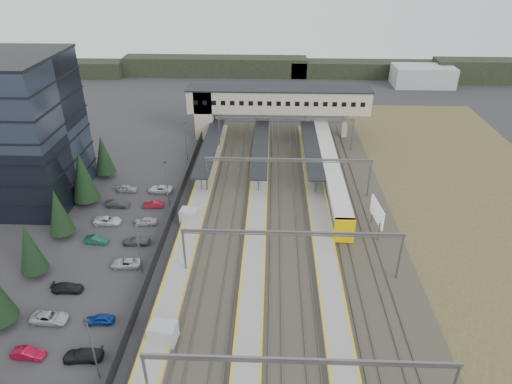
{
  "coord_description": "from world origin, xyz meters",
  "views": [
    {
      "loc": [
        9.24,
        -56.07,
        39.35
      ],
      "look_at": [
        6.81,
        7.84,
        4.0
      ],
      "focal_mm": 32.0,
      "sensor_mm": 36.0,
      "label": 1
    }
  ],
  "objects_px": {
    "relay_cabin_near": "(163,334)",
    "train": "(330,169)",
    "relay_cabin_far": "(189,216)",
    "billboard": "(377,213)",
    "footbridge": "(266,102)"
  },
  "relations": [
    {
      "from": "relay_cabin_far",
      "to": "train",
      "type": "bearing_deg",
      "value": 33.68
    },
    {
      "from": "relay_cabin_near",
      "to": "footbridge",
      "type": "relative_size",
      "value": 0.08
    },
    {
      "from": "train",
      "to": "relay_cabin_far",
      "type": "bearing_deg",
      "value": -146.32
    },
    {
      "from": "relay_cabin_far",
      "to": "billboard",
      "type": "xyz_separation_m",
      "value": [
        28.88,
        -1.46,
        2.17
      ]
    },
    {
      "from": "billboard",
      "to": "footbridge",
      "type": "bearing_deg",
      "value": 114.28
    },
    {
      "from": "footbridge",
      "to": "billboard",
      "type": "xyz_separation_m",
      "value": [
        17.54,
        -38.89,
        -4.56
      ]
    },
    {
      "from": "footbridge",
      "to": "billboard",
      "type": "distance_m",
      "value": 42.91
    },
    {
      "from": "relay_cabin_near",
      "to": "billboard",
      "type": "height_order",
      "value": "billboard"
    },
    {
      "from": "train",
      "to": "billboard",
      "type": "height_order",
      "value": "billboard"
    },
    {
      "from": "relay_cabin_near",
      "to": "train",
      "type": "bearing_deg",
      "value": 60.89
    },
    {
      "from": "relay_cabin_near",
      "to": "footbridge",
      "type": "distance_m",
      "value": 63.13
    },
    {
      "from": "footbridge",
      "to": "train",
      "type": "relative_size",
      "value": 0.96
    },
    {
      "from": "relay_cabin_far",
      "to": "billboard",
      "type": "height_order",
      "value": "billboard"
    },
    {
      "from": "relay_cabin_near",
      "to": "relay_cabin_far",
      "type": "distance_m",
      "value": 24.55
    },
    {
      "from": "train",
      "to": "relay_cabin_near",
      "type": "bearing_deg",
      "value": -119.11
    }
  ]
}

